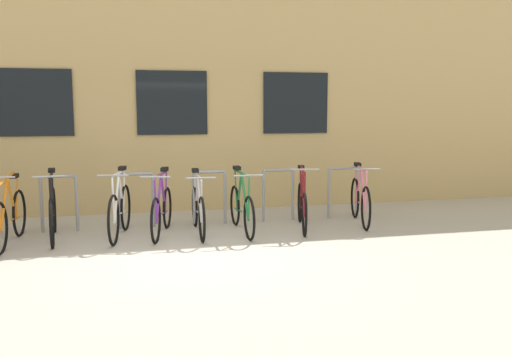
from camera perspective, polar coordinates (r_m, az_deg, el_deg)
ground_plane at (r=7.31m, az=-6.54°, el=-8.13°), size 42.00×42.00×0.00m
storefront_building at (r=13.12m, az=-9.91°, el=9.08°), size 28.00×5.85×4.69m
bike_rack at (r=9.03m, az=-8.71°, el=-1.59°), size 6.58×0.05×0.92m
bicycle_pink at (r=9.38m, az=10.96°, el=-2.26°), size 0.56×1.72×1.02m
bicycle_silver at (r=8.52m, az=-6.15°, el=-3.24°), size 0.44×1.78×1.00m
bicycle_white at (r=8.50m, az=-14.21°, el=-3.30°), size 0.46×1.71×1.07m
bicycle_maroon at (r=8.86m, az=4.90°, el=-2.78°), size 0.57×1.71×1.05m
bicycle_green at (r=8.58m, az=-1.53°, el=-3.13°), size 0.44×1.77×1.03m
bicycle_black at (r=8.65m, az=-20.71°, el=-3.42°), size 0.44×1.77×1.05m
bicycle_purple at (r=8.49m, az=-9.94°, el=-3.34°), size 0.54×1.66×1.04m
bicycle_orange at (r=8.57m, az=-24.59°, el=-3.71°), size 0.44×1.80×1.07m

